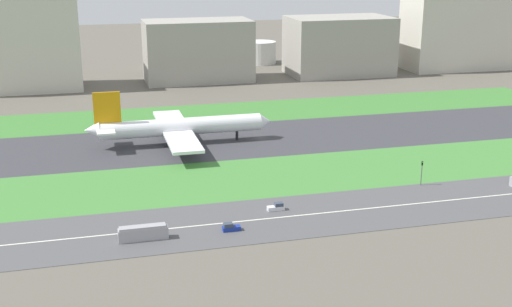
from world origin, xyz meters
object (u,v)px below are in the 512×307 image
Objects in this scene: cargo_warehouse at (457,26)px; fuel_tank_east at (260,52)px; airliner at (177,127)px; terminal_building at (17,42)px; car_0 at (231,227)px; traffic_light at (422,171)px; hangar_building at (198,51)px; fuel_tank_west at (164,56)px; fuel_tank_centre at (211,50)px; car_2 at (276,207)px; office_tower at (339,46)px; bus_0 at (143,233)px.

fuel_tank_east is (-102.29, 45.00, -17.31)m from cargo_warehouse.
airliner is 1.11× the size of terminal_building.
cargo_warehouse is at bearing -23.75° from fuel_tank_east.
traffic_light is at bearing -163.37° from car_0.
car_0 is 194.26m from hangar_building.
fuel_tank_west is 27.38m from fuel_tank_centre.
hangar_building is (11.24, 182.00, 14.54)m from car_2.
fuel_tank_west is at bearing 84.40° from airliner.
car_0 is at bearing -88.81° from airliner.
office_tower is (104.16, 114.00, 9.11)m from airliner.
office_tower reaches higher than airliner.
traffic_light is 0.42× the size of fuel_tank_west.
airliner reaches higher than car_2.
cargo_warehouse reaches higher than fuel_tank_east.
fuel_tank_east is (56.66, 0.00, -0.29)m from fuel_tank_west.
bus_0 is 2.64× the size of car_2.
fuel_tank_east is (70.63, 237.00, 5.53)m from car_0.
hangar_building is 147.42m from cargo_warehouse.
hangar_building reaches higher than office_tower.
cargo_warehouse is 166.08m from fuel_tank_west.
traffic_light reaches higher than car_2.
hangar_building is at bearing -109.04° from fuel_tank_centre.
terminal_building is at bearing 180.00° from cargo_warehouse.
airliner is at bearing 135.88° from traffic_light.
fuel_tank_centre reaches higher than car_2.
hangar_building is at bearing -75.34° from fuel_tank_west.
office_tower reaches higher than car_2.
fuel_tank_centre is (27.30, 0.00, 2.03)m from fuel_tank_west.
car_2 is 227.08m from fuel_tank_west.
office_tower is (163.95, 0.00, -7.50)m from terminal_building.
fuel_tank_east reaches higher than car_0.
fuel_tank_east is at bearing -111.13° from bus_0.
car_0 is at bearing -93.37° from fuel_tank_west.
car_0 is 0.08× the size of hangar_building.
car_0 is 0.61× the size of traffic_light.
fuel_tank_east is (29.36, 0.00, -2.32)m from fuel_tank_centre.
terminal_building reaches higher than car_2.
cargo_warehouse is 3.42× the size of fuel_tank_west.
airliner is at bearing -62.32° from terminal_building.
bus_0 is 2.64× the size of car_0.
terminal_building is 89.25m from fuel_tank_west.
fuel_tank_centre reaches higher than car_0.
fuel_tank_centre is at bearing 70.96° from hangar_building.
office_tower is 3.17× the size of fuel_tank_west.
bus_0 is 198.07m from hangar_building.
hangar_building is (-34.51, 174.01, 11.18)m from traffic_light.
car_2 is 0.24× the size of fuel_tank_east.
airliner is 5.60× the size of bus_0.
fuel_tank_west reaches higher than bus_0.
fuel_tank_west is (13.96, 237.00, 5.82)m from car_0.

